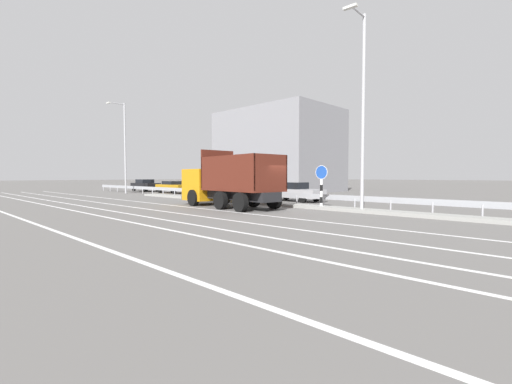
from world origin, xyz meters
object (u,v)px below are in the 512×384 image
at_px(street_lamp_1, 362,106).
at_px(parked_car_1, 173,187).
at_px(parked_car_4, 294,192).
at_px(parked_car_2, 201,188).
at_px(parked_car_0, 145,185).
at_px(street_lamp_0, 124,144).
at_px(dump_truck, 221,186).
at_px(median_road_sign, 321,186).
at_px(parked_car_3, 240,189).

bearing_deg(street_lamp_1, parked_car_1, 169.93).
bearing_deg(parked_car_4, parked_car_2, -90.10).
xyz_separation_m(street_lamp_1, parked_car_1, (-24.94, 4.43, -4.87)).
bearing_deg(parked_car_0, street_lamp_0, 38.43).
bearing_deg(dump_truck, parked_car_1, 72.47).
bearing_deg(street_lamp_1, median_road_sign, 175.87).
xyz_separation_m(dump_truck, street_lamp_1, (8.23, 2.63, 4.32)).
bearing_deg(parked_car_3, median_road_sign, -107.58).
xyz_separation_m(parked_car_0, parked_car_1, (6.05, 0.13, -0.06)).
distance_m(dump_truck, parked_car_3, 9.03).
distance_m(dump_truck, street_lamp_0, 20.37).
xyz_separation_m(street_lamp_1, parked_car_3, (-13.87, 4.40, -4.85)).
distance_m(street_lamp_1, parked_car_0, 31.65).
relative_size(median_road_sign, parked_car_4, 0.52).
xyz_separation_m(dump_truck, street_lamp_0, (-19.75, 2.87, 4.12)).
height_order(dump_truck, parked_car_4, dump_truck).
distance_m(parked_car_2, parked_car_4, 12.37).
xyz_separation_m(parked_car_1, parked_car_4, (17.41, -0.43, 0.02)).
relative_size(street_lamp_0, parked_car_1, 2.17).
bearing_deg(parked_car_2, median_road_sign, -99.30).
height_order(median_road_sign, street_lamp_1, street_lamp_1).
height_order(street_lamp_0, parked_car_4, street_lamp_0).
relative_size(parked_car_1, parked_car_4, 0.94).
height_order(parked_car_1, parked_car_4, parked_car_4).
relative_size(parked_car_2, parked_car_3, 1.02).
distance_m(dump_truck, parked_car_0, 23.79).
xyz_separation_m(parked_car_0, parked_car_2, (11.10, 0.19, -0.09)).
distance_m(median_road_sign, parked_car_1, 22.78).
distance_m(street_lamp_0, parked_car_0, 6.84).
bearing_deg(parked_car_3, dump_truck, -138.36).
bearing_deg(parked_car_0, parked_car_2, 92.84).
bearing_deg(parked_car_1, parked_car_4, 86.92).
bearing_deg(median_road_sign, parked_car_2, 166.03).
height_order(street_lamp_0, parked_car_2, street_lamp_0).
relative_size(street_lamp_0, street_lamp_1, 0.96).
bearing_deg(street_lamp_1, parked_car_0, 172.10).
relative_size(dump_truck, street_lamp_0, 0.79).
bearing_deg(street_lamp_0, parked_car_3, 16.44).
xyz_separation_m(street_lamp_0, street_lamp_1, (27.97, -0.24, 0.20)).
xyz_separation_m(median_road_sign, parked_car_0, (-28.42, 4.12, -0.60)).
xyz_separation_m(street_lamp_0, parked_car_4, (20.45, 3.75, -4.65)).
distance_m(parked_car_3, parked_car_4, 6.36).
bearing_deg(parked_car_1, median_road_sign, 77.60).
distance_m(median_road_sign, street_lamp_0, 25.72).
relative_size(median_road_sign, parked_car_2, 0.61).
bearing_deg(parked_car_2, parked_car_3, -86.18).
bearing_deg(median_road_sign, street_lamp_1, -4.13).
relative_size(median_road_sign, parked_car_1, 0.56).
relative_size(street_lamp_0, parked_car_4, 2.04).
height_order(parked_car_0, parked_car_1, parked_car_0).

